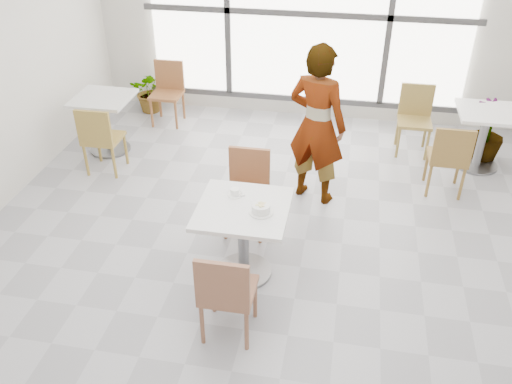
% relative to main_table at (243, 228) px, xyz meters
% --- Properties ---
extents(floor, '(7.00, 7.00, 0.00)m').
position_rel_main_table_xyz_m(floor, '(0.14, 0.17, -0.52)').
color(floor, '#9E9EA5').
rests_on(floor, ground).
extents(wall_back, '(6.00, 0.00, 6.00)m').
position_rel_main_table_xyz_m(wall_back, '(0.14, 3.67, 0.98)').
color(wall_back, silver).
rests_on(wall_back, ground).
extents(window, '(4.60, 0.07, 2.52)m').
position_rel_main_table_xyz_m(window, '(0.14, 3.61, 0.98)').
color(window, white).
rests_on(window, ground).
extents(main_table, '(0.80, 0.80, 0.75)m').
position_rel_main_table_xyz_m(main_table, '(0.00, 0.00, 0.00)').
color(main_table, white).
rests_on(main_table, ground).
extents(chair_near, '(0.42, 0.42, 0.87)m').
position_rel_main_table_xyz_m(chair_near, '(0.03, -0.80, -0.02)').
color(chair_near, '#8B5940').
rests_on(chair_near, ground).
extents(chair_far, '(0.42, 0.42, 0.87)m').
position_rel_main_table_xyz_m(chair_far, '(-0.11, 0.75, -0.02)').
color(chair_far, brown).
rests_on(chair_far, ground).
extents(oatmeal_bowl, '(0.21, 0.21, 0.10)m').
position_rel_main_table_xyz_m(oatmeal_bowl, '(0.17, -0.06, 0.27)').
color(oatmeal_bowl, white).
rests_on(oatmeal_bowl, main_table).
extents(coffee_cup, '(0.16, 0.13, 0.07)m').
position_rel_main_table_xyz_m(coffee_cup, '(-0.11, 0.17, 0.26)').
color(coffee_cup, white).
rests_on(coffee_cup, main_table).
extents(person, '(0.76, 0.63, 1.79)m').
position_rel_main_table_xyz_m(person, '(0.50, 1.45, 0.37)').
color(person, black).
rests_on(person, ground).
extents(bg_table_left, '(0.70, 0.70, 0.75)m').
position_rel_main_table_xyz_m(bg_table_left, '(-2.24, 2.07, -0.04)').
color(bg_table_left, silver).
rests_on(bg_table_left, ground).
extents(bg_table_right, '(0.70, 0.70, 0.75)m').
position_rel_main_table_xyz_m(bg_table_right, '(2.46, 2.52, -0.04)').
color(bg_table_right, white).
rests_on(bg_table_right, ground).
extents(bg_chair_left_near, '(0.42, 0.42, 0.87)m').
position_rel_main_table_xyz_m(bg_chair_left_near, '(-2.06, 1.50, -0.02)').
color(bg_chair_left_near, olive).
rests_on(bg_chair_left_near, ground).
extents(bg_chair_left_far, '(0.42, 0.42, 0.87)m').
position_rel_main_table_xyz_m(bg_chair_left_far, '(-1.74, 3.10, -0.02)').
color(bg_chair_left_far, brown).
rests_on(bg_chair_left_far, ground).
extents(bg_chair_right_near, '(0.42, 0.42, 0.87)m').
position_rel_main_table_xyz_m(bg_chair_right_near, '(1.97, 1.77, -0.02)').
color(bg_chair_right_near, olive).
rests_on(bg_chair_right_near, ground).
extents(bg_chair_right_far, '(0.42, 0.42, 0.87)m').
position_rel_main_table_xyz_m(bg_chair_right_far, '(1.66, 2.83, -0.02)').
color(bg_chair_right_far, olive).
rests_on(bg_chair_right_far, ground).
extents(plant_left, '(0.68, 0.62, 0.64)m').
position_rel_main_table_xyz_m(plant_left, '(-2.11, 3.37, -0.20)').
color(plant_left, '#497C3B').
rests_on(plant_left, ground).
extents(plant_right, '(0.55, 0.55, 0.78)m').
position_rel_main_table_xyz_m(plant_right, '(2.55, 2.71, -0.13)').
color(plant_right, '#407C3D').
rests_on(plant_right, ground).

